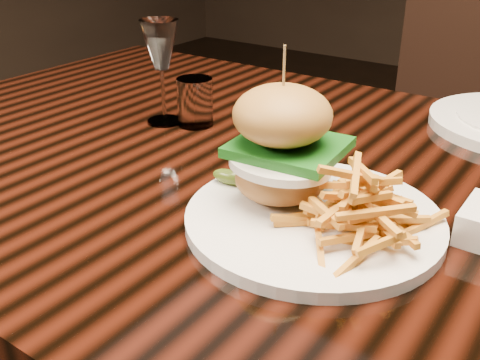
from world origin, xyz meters
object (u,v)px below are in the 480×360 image
Objects in this scene: burger_plate at (313,182)px; dining_table at (322,226)px; wine_glass at (160,49)px; chair_far at (461,129)px.

dining_table is at bearing 116.49° from burger_plate.
burger_plate is (0.04, -0.12, 0.13)m from dining_table.
wine_glass is 0.18× the size of chair_far.
dining_table is 5.28× the size of burger_plate.
wine_glass is at bearing 173.09° from dining_table.
wine_glass is (-0.38, 0.16, 0.07)m from burger_plate.
wine_glass reaches higher than dining_table.
dining_table is at bearing -88.45° from chair_far.
dining_table is 1.68× the size of chair_far.
wine_glass is at bearing 164.01° from burger_plate.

